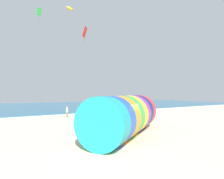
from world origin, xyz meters
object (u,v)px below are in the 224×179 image
(giant_inflatable_tube, at_px, (126,116))
(kite_red_diamond, at_px, (85,32))
(bystander_near_water, at_px, (67,112))
(kite_handler, at_px, (142,116))
(kite_yellow_parafoil, at_px, (70,8))
(kite_green_diamond, at_px, (39,12))

(giant_inflatable_tube, relative_size, kite_red_diamond, 3.15)
(giant_inflatable_tube, distance_m, bystander_near_water, 12.35)
(kite_red_diamond, distance_m, bystander_near_water, 14.03)
(kite_handler, relative_size, kite_red_diamond, 0.59)
(giant_inflatable_tube, relative_size, bystander_near_water, 5.85)
(giant_inflatable_tube, bearing_deg, kite_red_diamond, 78.76)
(kite_handler, bearing_deg, kite_yellow_parafoil, 106.48)
(kite_red_diamond, height_order, bystander_near_water, kite_red_diamond)
(kite_handler, xyz_separation_m, kite_green_diamond, (-8.46, 11.50, 13.56))
(giant_inflatable_tube, distance_m, kite_yellow_parafoil, 21.85)
(giant_inflatable_tube, distance_m, kite_green_diamond, 19.86)
(giant_inflatable_tube, height_order, kite_green_diamond, kite_green_diamond)
(bystander_near_water, bearing_deg, kite_red_diamond, 44.50)
(giant_inflatable_tube, relative_size, kite_yellow_parafoil, 6.20)
(giant_inflatable_tube, relative_size, kite_green_diamond, 5.23)
(kite_green_diamond, relative_size, bystander_near_water, 1.12)
(kite_handler, distance_m, bystander_near_water, 10.62)
(kite_red_diamond, bearing_deg, bystander_near_water, -135.50)
(kite_red_diamond, bearing_deg, kite_yellow_parafoil, -168.14)
(kite_red_diamond, relative_size, bystander_near_water, 1.86)
(kite_yellow_parafoil, distance_m, bystander_near_water, 16.30)
(giant_inflatable_tube, height_order, kite_handler, giant_inflatable_tube)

